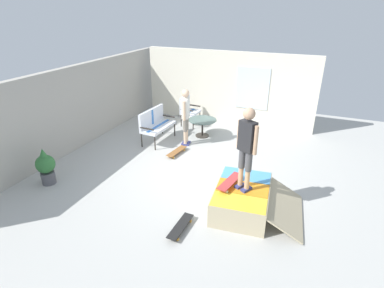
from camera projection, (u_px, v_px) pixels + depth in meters
name	position (u px, v px, depth m)	size (l,w,h in m)	color
ground_plane	(201.00, 174.00, 7.79)	(12.00, 12.00, 0.10)	#B2B2AD
back_wall_cinderblock	(72.00, 109.00, 8.67)	(9.00, 0.20, 2.37)	#ADA89E
house_facade	(228.00, 88.00, 10.59)	(0.23, 6.00, 2.51)	silver
skate_ramp	(243.00, 198.00, 6.26)	(1.72, 1.91, 0.52)	tan
patio_bench	(155.00, 122.00, 9.31)	(1.28, 0.63, 1.02)	#2D2823
patio_chair_near_house	(188.00, 108.00, 10.60)	(0.66, 0.59, 1.02)	#2D2823
patio_table	(202.00, 124.00, 9.73)	(0.90, 0.90, 0.57)	#2D2823
person_watching	(186.00, 113.00, 8.91)	(0.47, 0.29, 1.72)	navy
person_skater	(247.00, 144.00, 5.71)	(0.34, 0.44, 1.71)	navy
skateboard_by_bench	(177.00, 151.00, 8.67)	(0.82, 0.31, 0.10)	brown
skateboard_spare	(181.00, 226.00, 5.74)	(0.81, 0.22, 0.10)	black
skateboard_on_ramp	(230.00, 182.00, 6.20)	(0.82, 0.35, 0.10)	#B23838
potted_plant	(46.00, 166.00, 7.10)	(0.44, 0.44, 0.92)	#515156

